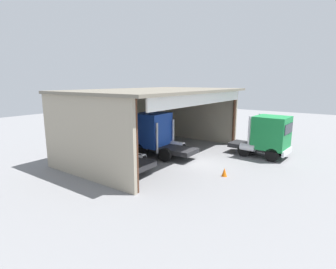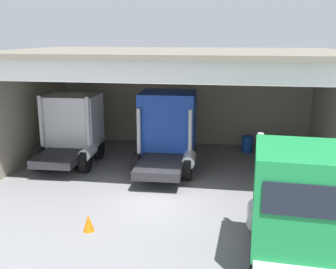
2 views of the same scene
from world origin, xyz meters
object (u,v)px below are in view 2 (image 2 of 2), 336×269
truck_blue_yard_outside (168,129)px  tool_cart (274,146)px  oil_drum (247,144)px  traffic_cone (88,223)px  truck_white_right_bay (72,128)px  truck_green_center_bay (299,204)px

truck_blue_yard_outside → tool_cart: truck_blue_yard_outside is taller
oil_drum → traffic_cone: bearing=-118.3°
truck_white_right_bay → truck_green_center_bay: 12.23m
truck_green_center_bay → oil_drum: bearing=-81.7°
truck_blue_yard_outside → tool_cart: bearing=24.5°
oil_drum → traffic_cone: oil_drum is taller
truck_blue_yard_outside → oil_drum: truck_blue_yard_outside is taller
truck_green_center_bay → traffic_cone: bearing=-5.4°
tool_cart → oil_drum: bearing=159.9°
truck_white_right_bay → oil_drum: 9.23m
truck_white_right_bay → traffic_cone: 7.63m
oil_drum → tool_cart: size_ratio=0.88×
truck_white_right_bay → oil_drum: size_ratio=4.99×
tool_cart → truck_green_center_bay: bearing=-92.4°
truck_green_center_bay → traffic_cone: size_ratio=8.67×
tool_cart → truck_blue_yard_outside: bearing=-153.8°
truck_green_center_bay → traffic_cone: 6.50m
truck_blue_yard_outside → tool_cart: 5.96m
oil_drum → truck_green_center_bay: bearing=-85.2°
truck_white_right_bay → truck_blue_yard_outside: bearing=-1.0°
truck_green_center_bay → tool_cart: truck_green_center_bay is taller
truck_blue_yard_outside → traffic_cone: (-1.47, -6.83, -1.57)m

